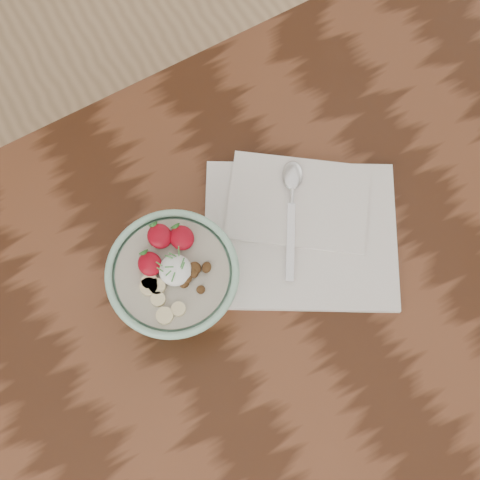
% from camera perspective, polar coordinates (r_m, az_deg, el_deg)
% --- Properties ---
extents(table, '(1.60, 0.90, 0.75)m').
position_cam_1_polar(table, '(1.07, 6.57, -5.75)').
color(table, '#371B0D').
rests_on(table, ground).
extents(breakfast_bowl, '(0.18, 0.18, 0.12)m').
position_cam_1_polar(breakfast_bowl, '(0.92, -5.60, -3.37)').
color(breakfast_bowl, '#95C9AC').
rests_on(breakfast_bowl, table).
extents(napkin, '(0.36, 0.34, 0.02)m').
position_cam_1_polar(napkin, '(1.00, 5.12, 1.06)').
color(napkin, white).
rests_on(napkin, table).
extents(spoon, '(0.12, 0.17, 0.01)m').
position_cam_1_polar(spoon, '(1.01, 4.46, 4.13)').
color(spoon, silver).
rests_on(spoon, napkin).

